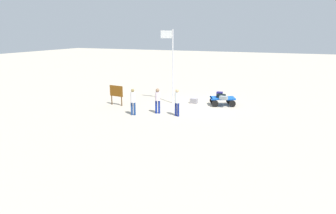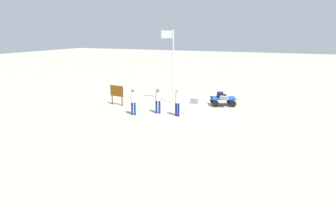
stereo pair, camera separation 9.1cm
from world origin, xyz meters
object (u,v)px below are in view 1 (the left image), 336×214
object	(u,v)px
suitcase_dark	(221,96)
signboard	(116,92)
worker_lead	(177,101)
worker_trailing	(158,99)
suitcase_olive	(220,94)
suitcase_grey	(224,98)
luggage_cart	(222,100)
flagpole	(171,60)
worker_supervisor	(133,100)
suitcase_tan	(194,101)

from	to	relation	value
suitcase_dark	signboard	world-z (taller)	signboard
worker_lead	worker_trailing	bearing A→B (deg)	-4.49
worker_trailing	worker_lead	bearing A→B (deg)	175.51
suitcase_olive	suitcase_grey	size ratio (longest dim) A/B	0.82
luggage_cart	suitcase_grey	bearing A→B (deg)	108.73
luggage_cart	signboard	distance (m)	7.85
worker_trailing	signboard	world-z (taller)	worker_trailing
suitcase_grey	flagpole	distance (m)	4.73
luggage_cart	signboard	xyz separation A→B (m)	(7.25, 2.97, 0.55)
worker_supervisor	flagpole	bearing A→B (deg)	-104.78
luggage_cart	flagpole	size ratio (longest dim) A/B	0.37
suitcase_grey	worker_trailing	world-z (taller)	worker_trailing
suitcase_grey	suitcase_tan	xyz separation A→B (m)	(2.34, -0.41, -0.52)
worker_lead	luggage_cart	bearing A→B (deg)	-117.89
worker_supervisor	signboard	distance (m)	3.03
luggage_cart	worker_lead	distance (m)	4.52
suitcase_grey	worker_supervisor	xyz separation A→B (m)	(5.06, 4.15, 0.30)
flagpole	signboard	bearing A→B (deg)	32.46
worker_lead	worker_supervisor	distance (m)	2.87
signboard	worker_trailing	bearing A→B (deg)	166.85
worker_lead	worker_supervisor	bearing A→B (deg)	17.26
luggage_cart	flagpole	xyz separation A→B (m)	(3.77, 0.76, 2.82)
worker_trailing	worker_supervisor	size ratio (longest dim) A/B	0.97
suitcase_dark	worker_trailing	xyz separation A→B (m)	(3.46, 3.69, 0.27)
luggage_cart	worker_supervisor	size ratio (longest dim) A/B	1.17
suitcase_tan	worker_lead	size ratio (longest dim) A/B	0.32
suitcase_dark	worker_supervisor	world-z (taller)	worker_supervisor
suitcase_dark	suitcase_olive	distance (m)	0.46
suitcase_grey	flagpole	world-z (taller)	flagpole
suitcase_dark	suitcase_grey	distance (m)	0.57
luggage_cart	suitcase_tan	bearing A→B (deg)	6.66
suitcase_olive	suitcase_tan	bearing A→B (deg)	15.11
suitcase_dark	suitcase_grey	xyz separation A→B (m)	(-0.27, 0.50, -0.01)
suitcase_grey	flagpole	bearing A→B (deg)	1.45
signboard	worker_lead	bearing A→B (deg)	169.19
flagpole	suitcase_olive	bearing A→B (deg)	-163.89
suitcase_dark	worker_lead	world-z (taller)	worker_lead
suitcase_tan	luggage_cart	bearing A→B (deg)	-173.34
suitcase_olive	worker_supervisor	bearing A→B (deg)	47.91
worker_supervisor	flagpole	size ratio (longest dim) A/B	0.32
worker_lead	flagpole	size ratio (longest dim) A/B	0.33
luggage_cart	suitcase_dark	distance (m)	0.34
luggage_cart	worker_lead	xyz separation A→B (m)	(2.09, 3.96, 0.59)
suitcase_grey	worker_lead	size ratio (longest dim) A/B	0.34
suitcase_olive	suitcase_tan	world-z (taller)	suitcase_olive
suitcase_dark	worker_supervisor	bearing A→B (deg)	44.21
flagpole	signboard	distance (m)	4.71
worker_lead	suitcase_tan	bearing A→B (deg)	-89.67
suitcase_olive	worker_supervisor	size ratio (longest dim) A/B	0.29
suitcase_grey	signboard	world-z (taller)	signboard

